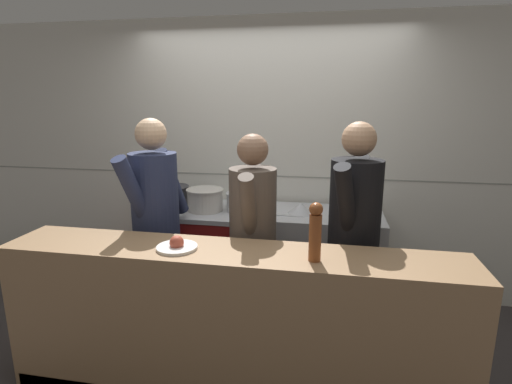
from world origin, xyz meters
TOP-DOWN VIEW (x-y plane):
  - ground_plane at (0.00, 0.00)m, footprint 14.00×14.00m
  - wall_back_tiled at (0.00, 1.34)m, footprint 8.00×0.06m
  - oven_range at (-0.53, 0.94)m, footprint 1.05×0.71m
  - prep_counter at (0.53, 0.94)m, footprint 1.02×0.65m
  - pass_counter at (-0.01, -0.22)m, footprint 2.86×0.45m
  - stock_pot at (-0.86, 0.96)m, footprint 0.33×0.33m
  - sauce_pot at (-0.51, 0.89)m, footprint 0.33×0.33m
  - braising_pot at (-0.21, 0.91)m, footprint 0.24×0.24m
  - mixing_bowl_steel at (0.34, 0.90)m, footprint 0.22×0.22m
  - chefs_knife at (0.13, 0.82)m, footprint 0.39×0.06m
  - plated_dish_main at (-0.33, -0.25)m, footprint 0.25×0.25m
  - pepper_mill at (0.50, -0.28)m, footprint 0.08×0.08m
  - chef_head_cook at (-0.72, 0.31)m, footprint 0.44×0.75m
  - chef_sous at (0.04, 0.26)m, footprint 0.35×0.72m
  - chef_line at (0.75, 0.30)m, footprint 0.45×0.74m

SIDE VIEW (x-z plane):
  - ground_plane at x=0.00m, z-range 0.00..0.00m
  - oven_range at x=-0.53m, z-range 0.00..0.90m
  - prep_counter at x=0.53m, z-range 0.00..0.91m
  - pass_counter at x=-0.01m, z-range 0.00..0.98m
  - chef_sous at x=0.04m, z-range 0.09..1.74m
  - chefs_knife at x=0.13m, z-range 0.91..0.93m
  - mixing_bowl_steel at x=0.34m, z-range 0.91..1.00m
  - chef_line at x=0.75m, z-range 0.10..1.83m
  - chef_head_cook at x=-0.72m, z-range 0.10..1.84m
  - braising_pot at x=-0.21m, z-range 0.90..1.07m
  - stock_pot at x=-0.86m, z-range 0.90..1.10m
  - sauce_pot at x=-0.51m, z-range 0.90..1.10m
  - plated_dish_main at x=-0.33m, z-range 0.96..1.05m
  - pepper_mill at x=0.50m, z-range 0.99..1.33m
  - wall_back_tiled at x=0.00m, z-range 0.00..2.60m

